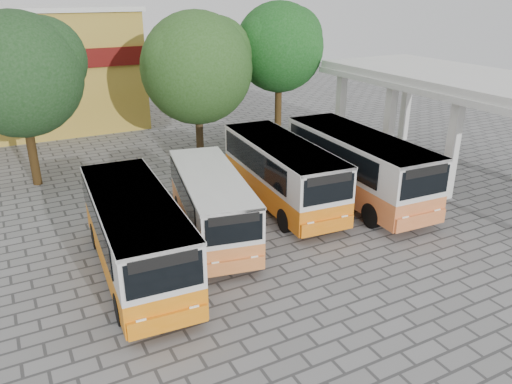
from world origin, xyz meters
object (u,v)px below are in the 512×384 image
bus_far_right (357,163)px  bus_centre_right (282,170)px  bus_far_left (136,231)px  bus_centre_left (212,201)px

bus_far_right → bus_centre_right: bearing=164.7°
bus_far_left → bus_centre_left: bus_far_left is taller
bus_far_right → bus_far_left: bearing=-167.6°
bus_far_left → bus_far_right: size_ratio=0.93×
bus_centre_right → bus_far_right: size_ratio=0.95×
bus_far_left → bus_centre_right: bus_centre_right is taller
bus_far_left → bus_centre_left: bearing=27.3°
bus_centre_left → bus_far_right: (7.54, 0.36, 0.30)m
bus_far_left → bus_centre_right: 8.13m
bus_centre_right → bus_far_right: (3.45, -1.12, 0.11)m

